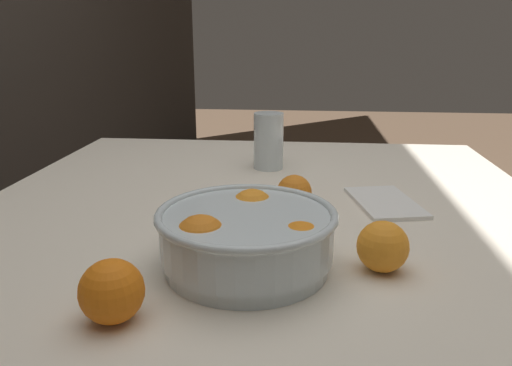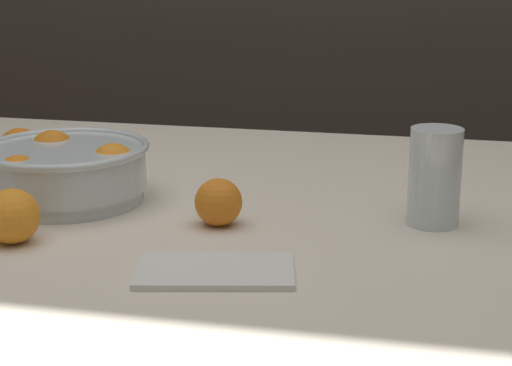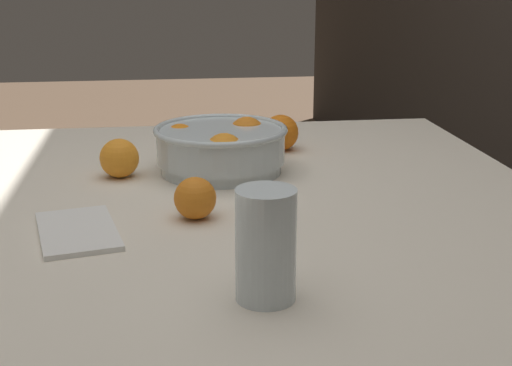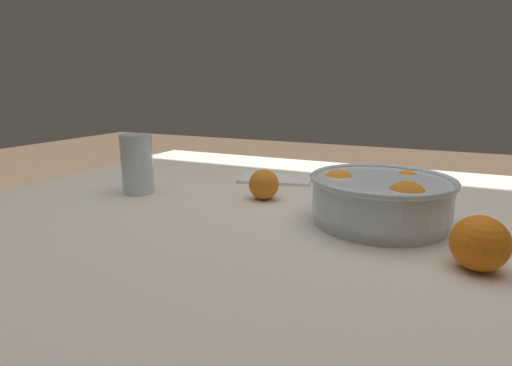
{
  "view_description": "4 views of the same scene",
  "coord_description": "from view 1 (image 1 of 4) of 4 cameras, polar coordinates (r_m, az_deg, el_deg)",
  "views": [
    {
      "loc": [
        -0.88,
        -0.08,
        1.05
      ],
      "look_at": [
        0.02,
        0.01,
        0.77
      ],
      "focal_mm": 35.0,
      "sensor_mm": 36.0,
      "label": 1
    },
    {
      "loc": [
        0.34,
        -1.18,
        1.11
      ],
      "look_at": [
        0.08,
        0.01,
        0.76
      ],
      "focal_mm": 60.0,
      "sensor_mm": 36.0,
      "label": 2
    },
    {
      "loc": [
        1.12,
        -0.11,
        1.11
      ],
      "look_at": [
        0.03,
        0.04,
        0.77
      ],
      "focal_mm": 50.0,
      "sensor_mm": 36.0,
      "label": 3
    },
    {
      "loc": [
        -0.31,
        0.74,
        0.97
      ],
      "look_at": [
        0.03,
        -0.0,
        0.77
      ],
      "focal_mm": 28.0,
      "sensor_mm": 36.0,
      "label": 4
    }
  ],
  "objects": [
    {
      "name": "dining_table",
      "position": [
        0.97,
        0.46,
        -7.05
      ],
      "size": [
        1.31,
        1.15,
        0.72
      ],
      "color": "beige",
      "rests_on": "ground_plane"
    },
    {
      "name": "fruit_bowl",
      "position": [
        0.72,
        -0.77,
        -6.13
      ],
      "size": [
        0.26,
        0.26,
        0.1
      ],
      "color": "silver",
      "rests_on": "dining_table"
    },
    {
      "name": "juice_glass",
      "position": [
        1.25,
        1.45,
        4.62
      ],
      "size": [
        0.07,
        0.07,
        0.14
      ],
      "color": "#F4A314",
      "rests_on": "dining_table"
    },
    {
      "name": "orange_loose_near_bowl",
      "position": [
        0.97,
        4.39,
        -1.06
      ],
      "size": [
        0.07,
        0.07,
        0.07
      ],
      "primitive_type": "sphere",
      "color": "orange",
      "rests_on": "dining_table"
    },
    {
      "name": "orange_loose_front",
      "position": [
        0.74,
        14.28,
        -7.05
      ],
      "size": [
        0.07,
        0.07,
        0.07
      ],
      "primitive_type": "sphere",
      "color": "orange",
      "rests_on": "dining_table"
    },
    {
      "name": "orange_loose_aside",
      "position": [
        0.63,
        -16.16,
        -11.8
      ],
      "size": [
        0.08,
        0.08,
        0.08
      ],
      "primitive_type": "sphere",
      "color": "orange",
      "rests_on": "dining_table"
    },
    {
      "name": "napkin",
      "position": [
        1.03,
        14.51,
        -2.16
      ],
      "size": [
        0.21,
        0.15,
        0.01
      ],
      "primitive_type": "cube",
      "rotation": [
        0.0,
        0.0,
        0.21
      ],
      "color": "white",
      "rests_on": "dining_table"
    }
  ]
}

